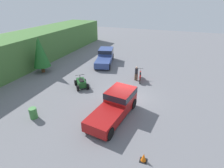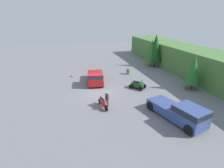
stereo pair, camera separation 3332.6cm
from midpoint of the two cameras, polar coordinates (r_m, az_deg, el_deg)
The scene contains 10 objects.
ground_plane at distance 9.82m, azimuth -62.25°, elevation -59.27°, with size 80.00×80.00×0.00m, color slate.
tree_mid_right at distance 16.50m, azimuth -64.29°, elevation -12.05°, with size 1.79×1.79×4.07m.
tree_right at distance 16.28m, azimuth -64.29°, elevation -11.67°, with size 1.92×1.92×4.37m.
pickup_truck_red at distance 10.27m, azimuth -92.54°, elevation -57.56°, with size 5.44×2.73×1.80m.
pickup_truck_second at distance 13.22m, azimuth -31.85°, elevation -13.63°, with size 5.89×3.32×1.80m.
dirt_bike at distance 8.84m, azimuth -24.95°, elevation -44.97°, with size 2.18×0.72×1.17m.
quad_atv at distance 12.15m, azimuth -64.95°, elevation -35.20°, with size 2.27×2.18×1.18m.
rider_person at distance 8.62m, azimuth -29.09°, elevation -42.67°, with size 0.36×0.37×1.65m.
traffic_cone at distance 12.62m, azimuth -134.79°, elevation -63.50°, with size 0.42×0.42×0.55m.
steel_barrel at distance 15.12m, azimuth -92.21°, elevation -38.14°, with size 0.58×0.58×0.88m.
Camera 1 is at (-13.56, -3.58, 8.45)m, focal length 28.00 mm.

